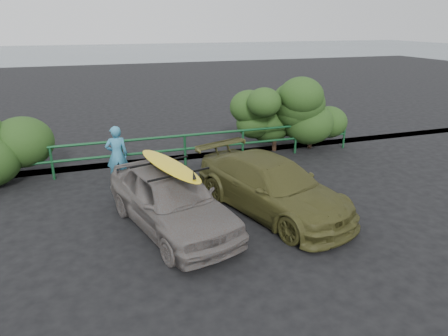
{
  "coord_description": "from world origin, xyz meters",
  "views": [
    {
      "loc": [
        -1.7,
        -7.07,
        4.41
      ],
      "look_at": [
        1.19,
        1.58,
        1.06
      ],
      "focal_mm": 32.0,
      "sensor_mm": 36.0,
      "label": 1
    }
  ],
  "objects_px": {
    "olive_vehicle": "(272,186)",
    "surfboard": "(169,165)",
    "guardrail": "(154,153)",
    "sedan": "(171,199)",
    "man": "(117,155)"
  },
  "relations": [
    {
      "from": "olive_vehicle",
      "to": "surfboard",
      "type": "xyz_separation_m",
      "value": [
        -2.5,
        -0.07,
        0.85
      ]
    },
    {
      "from": "guardrail",
      "to": "surfboard",
      "type": "relative_size",
      "value": 5.36
    },
    {
      "from": "sedan",
      "to": "surfboard",
      "type": "height_order",
      "value": "surfboard"
    },
    {
      "from": "sedan",
      "to": "man",
      "type": "height_order",
      "value": "man"
    },
    {
      "from": "guardrail",
      "to": "surfboard",
      "type": "bearing_deg",
      "value": -93.68
    },
    {
      "from": "guardrail",
      "to": "olive_vehicle",
      "type": "height_order",
      "value": "olive_vehicle"
    },
    {
      "from": "guardrail",
      "to": "surfboard",
      "type": "xyz_separation_m",
      "value": [
        -0.26,
        -4.01,
        0.98
      ]
    },
    {
      "from": "man",
      "to": "sedan",
      "type": "bearing_deg",
      "value": 105.42
    },
    {
      "from": "surfboard",
      "to": "man",
      "type": "bearing_deg",
      "value": 90.96
    },
    {
      "from": "sedan",
      "to": "man",
      "type": "bearing_deg",
      "value": 90.96
    },
    {
      "from": "man",
      "to": "surfboard",
      "type": "xyz_separation_m",
      "value": [
        0.92,
        -3.12,
        0.65
      ]
    },
    {
      "from": "sedan",
      "to": "olive_vehicle",
      "type": "xyz_separation_m",
      "value": [
        2.5,
        0.07,
        -0.05
      ]
    },
    {
      "from": "guardrail",
      "to": "sedan",
      "type": "xyz_separation_m",
      "value": [
        -0.26,
        -4.01,
        0.19
      ]
    },
    {
      "from": "man",
      "to": "olive_vehicle",
      "type": "bearing_deg",
      "value": 137.25
    },
    {
      "from": "surfboard",
      "to": "olive_vehicle",
      "type": "bearing_deg",
      "value": -13.87
    }
  ]
}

